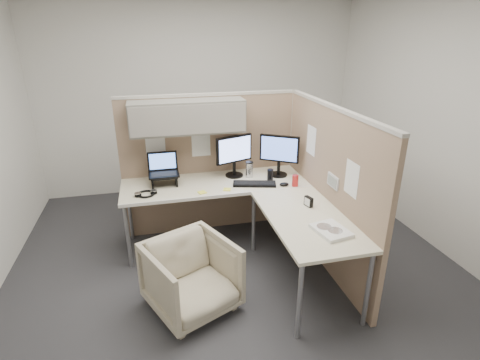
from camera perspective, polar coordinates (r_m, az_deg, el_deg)
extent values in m
plane|color=#2C2C30|center=(3.96, -0.56, -12.95)|extent=(4.50, 4.50, 0.00)
cube|color=#987B63|center=(4.37, -4.58, 2.25)|extent=(2.00, 0.05, 1.60)
cube|color=#A8A399|center=(4.17, -4.92, 12.86)|extent=(2.00, 0.06, 0.03)
cube|color=slate|center=(4.03, -8.05, 9.59)|extent=(1.20, 0.34, 0.34)
cube|color=gray|center=(3.86, -7.76, 9.06)|extent=(1.18, 0.01, 0.30)
plane|color=white|center=(4.19, -12.82, 5.94)|extent=(0.26, 0.00, 0.26)
plane|color=white|center=(4.24, -5.97, 5.58)|extent=(0.26, 0.00, 0.26)
cube|color=#987B63|center=(3.77, 13.19, -1.56)|extent=(0.05, 2.00, 1.60)
cube|color=#A8A399|center=(3.54, 14.33, 10.65)|extent=(0.06, 2.00, 0.03)
cube|color=#A8A399|center=(4.62, 7.76, 3.23)|extent=(0.06, 0.06, 1.60)
cube|color=silver|center=(3.58, 14.05, -0.18)|extent=(0.02, 0.20, 0.12)
cube|color=gray|center=(3.57, 13.85, -0.20)|extent=(0.00, 0.16, 0.09)
plane|color=white|center=(3.97, 10.80, 5.95)|extent=(0.00, 0.26, 0.26)
plane|color=white|center=(3.29, 16.64, 0.17)|extent=(0.00, 0.26, 0.26)
cube|color=beige|center=(4.07, -3.70, -0.54)|extent=(2.00, 0.68, 0.03)
cube|color=beige|center=(3.38, 10.13, -5.79)|extent=(0.68, 1.30, 0.03)
cube|color=white|center=(3.76, -2.78, -2.45)|extent=(2.00, 0.02, 0.03)
cylinder|color=gray|center=(3.93, -16.69, -8.27)|extent=(0.04, 0.04, 0.70)
cylinder|color=gray|center=(4.44, -16.45, -4.58)|extent=(0.04, 0.04, 0.70)
cylinder|color=gray|center=(3.02, 9.08, -17.78)|extent=(0.04, 0.04, 0.70)
cylinder|color=gray|center=(3.26, 18.92, -15.52)|extent=(0.04, 0.04, 0.70)
cylinder|color=gray|center=(4.04, 2.08, -6.40)|extent=(0.04, 0.04, 0.70)
imported|color=beige|center=(3.29, -7.43, -13.99)|extent=(0.87, 0.85, 0.69)
cylinder|color=black|center=(4.23, -0.88, 0.75)|extent=(0.20, 0.20, 0.02)
cylinder|color=black|center=(4.20, -0.89, 1.80)|extent=(0.04, 0.04, 0.15)
cube|color=black|center=(4.13, -0.91, 4.73)|extent=(0.43, 0.18, 0.30)
cube|color=#8AA3EF|center=(4.11, -0.76, 4.67)|extent=(0.38, 0.14, 0.26)
cylinder|color=black|center=(4.27, 5.86, 0.83)|extent=(0.20, 0.20, 0.02)
cylinder|color=black|center=(4.24, 5.90, 1.88)|extent=(0.04, 0.04, 0.15)
cube|color=black|center=(4.17, 6.02, 4.78)|extent=(0.39, 0.27, 0.30)
cube|color=#5880F1|center=(4.15, 5.96, 4.71)|extent=(0.34, 0.22, 0.26)
cube|color=black|center=(4.03, -11.51, 0.64)|extent=(0.28, 0.22, 0.01)
cube|color=black|center=(4.04, -13.22, -0.16)|extent=(0.02, 0.20, 0.11)
cube|color=black|center=(4.05, -9.70, 0.16)|extent=(0.02, 0.20, 0.11)
cube|color=black|center=(4.02, -11.53, 0.84)|extent=(0.31, 0.22, 0.02)
cube|color=black|center=(4.11, -11.73, 2.89)|extent=(0.31, 0.05, 0.20)
cube|color=#598CF2|center=(4.10, -11.73, 2.83)|extent=(0.28, 0.04, 0.16)
cube|color=black|center=(3.98, 2.21, -0.59)|extent=(0.48, 0.26, 0.02)
ellipsoid|color=black|center=(3.98, 6.74, -0.65)|extent=(0.10, 0.07, 0.04)
cylinder|color=silver|center=(4.17, 1.44, 1.55)|extent=(0.08, 0.08, 0.17)
cylinder|color=black|center=(4.14, 1.45, 2.70)|extent=(0.08, 0.08, 0.01)
cylinder|color=#B21E1E|center=(3.98, 8.41, -0.10)|extent=(0.07, 0.07, 0.12)
cylinder|color=black|center=(4.11, 4.62, 0.83)|extent=(0.07, 0.07, 0.12)
cube|color=yellow|center=(3.81, -5.80, -1.88)|extent=(0.10, 0.10, 0.01)
cube|color=yellow|center=(3.87, -1.97, -1.44)|extent=(0.10, 0.10, 0.01)
torus|color=black|center=(3.85, -14.14, -2.07)|extent=(0.21, 0.21, 0.02)
cylinder|color=black|center=(3.84, -15.29, -2.18)|extent=(0.07, 0.07, 0.03)
cylinder|color=black|center=(3.86, -13.01, -1.79)|extent=(0.07, 0.07, 0.03)
cube|color=white|center=(3.16, 13.70, -7.50)|extent=(0.29, 0.34, 0.03)
cylinder|color=silver|center=(3.14, 14.30, -7.44)|extent=(0.12, 0.12, 0.00)
cylinder|color=silver|center=(3.18, 12.68, -6.90)|extent=(0.12, 0.12, 0.00)
cube|color=black|center=(3.55, 10.41, -3.25)|extent=(0.06, 0.10, 0.09)
cube|color=white|center=(3.54, 10.19, -3.31)|extent=(0.02, 0.07, 0.07)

